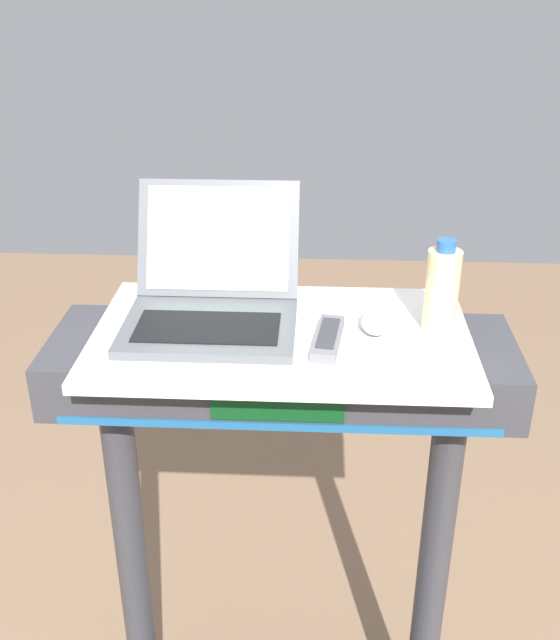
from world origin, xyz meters
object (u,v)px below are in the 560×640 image
Objects in this scene: laptop at (212,297)px; tv_remote at (328,338)px; computer_mouse at (376,321)px; water_bottle at (442,289)px.

laptop is 2.10× the size of tv_remote.
laptop is 0.24m from tv_remote.
computer_mouse is at bearing -6.89° from laptop.
water_bottle reaches higher than computer_mouse.
computer_mouse is 0.61× the size of tv_remote.
tv_remote is (-0.09, -0.06, -0.01)m from computer_mouse.
computer_mouse is 0.14m from water_bottle.
laptop reaches higher than tv_remote.
water_bottle is (0.44, -0.02, 0.04)m from laptop.
water_bottle is 0.23m from tv_remote.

